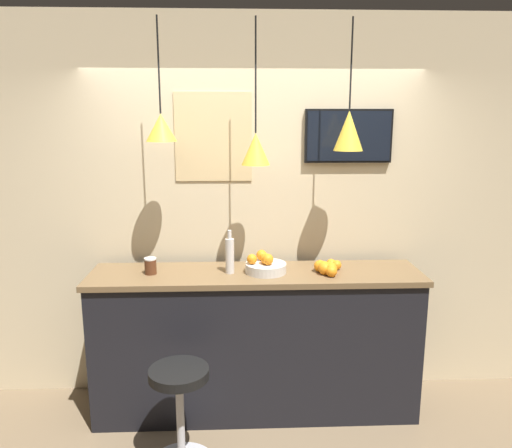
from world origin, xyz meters
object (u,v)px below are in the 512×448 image
Objects in this scene: fruit_bowl at (265,265)px; juice_bottle at (230,255)px; bar_stool at (180,402)px; spread_jar at (150,266)px; mounted_tv at (349,136)px.

fruit_bowl is 0.94× the size of juice_bottle.
bar_stool is 0.95m from spread_jar.
juice_bottle is (-0.25, -0.00, 0.08)m from fruit_bowl.
bar_stool is 2.29× the size of fruit_bowl.
mounted_tv is at bearing 38.06° from bar_stool.
mounted_tv reaches higher than bar_stool.
juice_bottle is 0.48× the size of mounted_tv.
bar_stool is at bearing -67.62° from spread_jar.
fruit_bowl reaches higher than spread_jar.
bar_stool is 1.07m from fruit_bowl.
fruit_bowl is (0.56, 0.60, 0.68)m from bar_stool.
mounted_tv is at bearing 27.80° from fruit_bowl.
fruit_bowl reaches higher than bar_stool.
juice_bottle reaches higher than spread_jar.
fruit_bowl is at bearing 0.06° from spread_jar.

